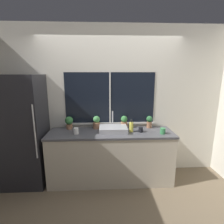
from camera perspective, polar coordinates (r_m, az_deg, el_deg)
ground_plane at (r=3.15m, az=-0.15°, el=-23.97°), size 14.00×14.00×0.00m
wall_back at (r=3.22m, az=-0.68°, el=3.17°), size 8.00×0.09×2.70m
wall_left at (r=4.51m, az=-28.68°, el=4.35°), size 0.06×7.00×2.70m
wall_right at (r=4.62m, az=25.79°, el=4.79°), size 0.06×7.00×2.70m
counter at (r=3.16m, az=-0.39°, el=-14.28°), size 2.13×0.60×0.90m
refrigerator at (r=3.28m, az=-26.96°, el=-5.65°), size 0.69×0.64×1.86m
sink at (r=2.99m, az=0.38°, el=-5.58°), size 0.47×0.40×0.32m
potted_plant_far_left at (r=3.21m, az=-13.83°, el=-3.21°), size 0.14×0.14×0.23m
potted_plant_center_left at (r=3.16m, az=-5.06°, el=-3.41°), size 0.13×0.13×0.23m
potted_plant_center_right at (r=3.17m, az=3.98°, el=-3.30°), size 0.12×0.12×0.23m
potted_plant_far_right at (r=3.26m, az=12.08°, el=-3.00°), size 0.11×0.11×0.22m
soap_bottle at (r=2.99m, az=6.33°, el=-4.79°), size 0.07×0.07×0.22m
mug_black at (r=3.01m, az=9.34°, el=-5.71°), size 0.08×0.08×0.08m
mug_green at (r=3.01m, az=16.23°, el=-5.98°), size 0.09×0.09×0.10m
mug_white at (r=2.94m, az=-11.67°, el=-6.08°), size 0.08×0.08×0.10m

